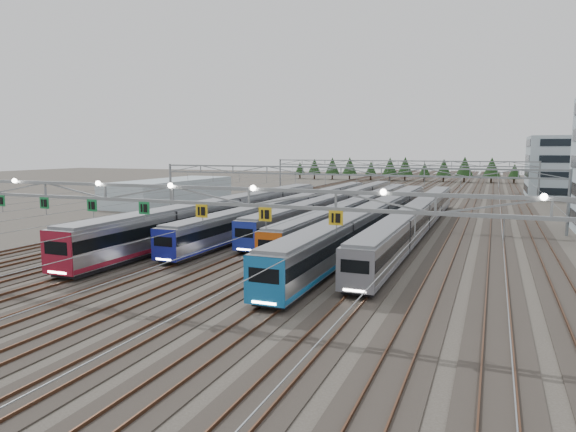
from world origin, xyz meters
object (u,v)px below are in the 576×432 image
at_px(train_c, 340,204).
at_px(train_d, 360,209).
at_px(train_e, 376,218).
at_px(gantry_far, 398,167).
at_px(train_b, 300,206).
at_px(gantry_mid, 341,178).
at_px(gantry_near, 171,198).
at_px(west_shed, 171,191).
at_px(train_a, 230,213).
at_px(train_f, 418,217).

xyz_separation_m(train_c, train_d, (4.50, -5.79, -0.05)).
relative_size(train_e, gantry_far, 1.15).
distance_m(train_b, train_e, 16.71).
xyz_separation_m(train_b, gantry_mid, (6.75, -1.91, 4.47)).
bearing_deg(gantry_near, train_d, 86.88).
bearing_deg(west_shed, train_a, -44.27).
bearing_deg(gantry_far, train_b, -98.90).
bearing_deg(west_shed, train_f, -21.42).
relative_size(train_c, west_shed, 2.21).
relative_size(train_f, gantry_far, 1.09).
xyz_separation_m(gantry_far, west_shed, (-38.00, -30.41, -4.13)).
height_order(train_a, train_b, train_a).
bearing_deg(train_d, gantry_near, -93.12).
bearing_deg(train_e, train_f, 35.44).
bearing_deg(train_c, gantry_mid, -73.87).
bearing_deg(train_f, gantry_near, -107.70).
bearing_deg(train_f, train_b, 159.76).
height_order(train_d, gantry_far, gantry_far).
bearing_deg(train_a, train_b, 71.42).
bearing_deg(west_shed, train_c, -10.79).
relative_size(gantry_near, gantry_mid, 1.00).
distance_m(train_a, gantry_far, 57.74).
xyz_separation_m(train_d, gantry_near, (-2.30, -42.10, 5.19)).
bearing_deg(gantry_mid, gantry_near, -90.07).
xyz_separation_m(train_d, west_shed, (-40.25, 12.61, 0.36)).
relative_size(train_a, train_f, 0.90).
relative_size(train_a, train_e, 0.86).
height_order(train_a, gantry_near, gantry_near).
height_order(train_a, train_f, train_a).
distance_m(train_e, gantry_near, 33.27).
bearing_deg(train_c, train_a, -115.04).
distance_m(train_e, train_f, 5.52).
xyz_separation_m(train_c, train_f, (13.50, -12.51, 0.07)).
xyz_separation_m(train_f, gantry_far, (-11.25, 49.73, 4.37)).
distance_m(train_b, train_f, 19.18).
relative_size(train_b, train_e, 1.04).
xyz_separation_m(train_b, train_f, (18.00, -6.64, 0.09)).
height_order(train_b, gantry_near, gantry_near).
height_order(train_e, train_f, train_e).
bearing_deg(gantry_mid, train_c, 106.13).
bearing_deg(train_a, gantry_mid, 45.59).
xyz_separation_m(train_d, train_e, (4.50, -9.92, 0.19)).
relative_size(train_d, train_f, 1.03).
xyz_separation_m(train_b, gantry_near, (6.70, -42.02, 5.16)).
height_order(gantry_mid, gantry_far, same).
bearing_deg(train_a, train_d, 44.94).
relative_size(train_e, gantry_near, 1.15).
xyz_separation_m(train_f, gantry_mid, (-11.25, 4.73, 4.37)).
bearing_deg(gantry_far, train_f, -77.25).
distance_m(train_f, gantry_mid, 12.96).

